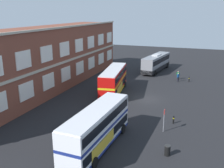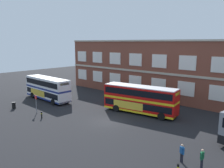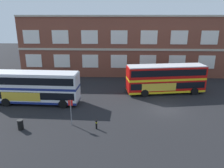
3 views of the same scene
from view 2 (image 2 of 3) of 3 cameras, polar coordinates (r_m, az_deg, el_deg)
The scene contains 9 objects.
ground_plane at distance 32.18m, azimuth 1.15°, elevation -8.44°, with size 120.00×120.00×0.00m, color black.
brick_terminal_building at distance 44.40m, azimuth 14.21°, elevation 3.43°, with size 45.72×8.19×10.79m.
double_decker_near at distance 43.16m, azimuth -15.76°, elevation -1.01°, with size 11.08×3.15×4.07m.
double_decker_middle at distance 33.95m, azimuth 6.95°, elevation -3.72°, with size 11.26×4.24×4.07m.
waiting_passenger at distance 21.30m, azimuth 21.47°, elevation -16.70°, with size 0.27×0.64×1.70m.
second_passenger at distance 21.67m, azimuth 16.98°, elevation -15.94°, with size 0.58×0.45×1.70m.
bus_stand_flag at distance 35.64m, azimuth -18.35°, elevation -4.36°, with size 0.44×0.10×2.70m.
station_litter_bin at distance 39.55m, azimuth -23.22°, elevation -4.92°, with size 0.60×0.60×1.03m.
safety_bollard_west at distance 33.37m, azimuth -17.09°, elevation -7.32°, with size 0.19×0.19×0.95m.
Camera 2 is at (19.85, -21.11, 10.37)m, focal length 36.80 mm.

